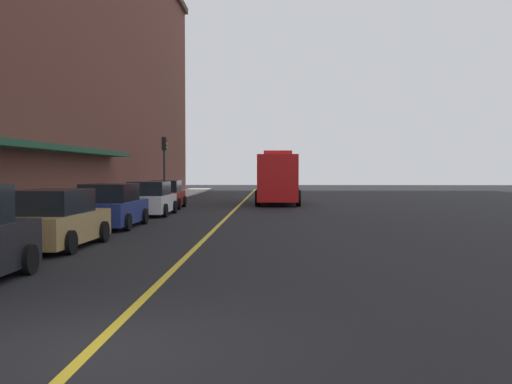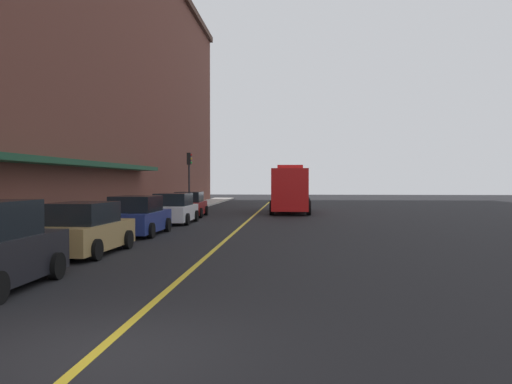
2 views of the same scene
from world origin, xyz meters
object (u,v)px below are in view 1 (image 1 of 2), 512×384
(parked_car_3, at_px, (150,199))
(parked_car_4, at_px, (166,195))
(parking_meter_2, at_px, (58,203))
(traffic_light_near, at_px, (164,156))
(parked_car_1, at_px, (55,221))
(fire_truck, at_px, (278,179))
(parking_meter_0, at_px, (65,202))
(parked_car_2, at_px, (111,207))

(parked_car_3, height_order, parked_car_4, parked_car_3)
(parking_meter_2, relative_size, traffic_light_near, 0.31)
(parked_car_1, xyz_separation_m, traffic_light_near, (-1.35, 23.43, 2.38))
(parked_car_1, bearing_deg, fire_truck, -14.14)
(parking_meter_2, bearing_deg, parking_meter_0, 90.00)
(parked_car_4, distance_m, parking_meter_2, 13.44)
(fire_truck, height_order, parking_meter_2, fire_truck)
(parking_meter_2, bearing_deg, fire_truck, 67.23)
(fire_truck, xyz_separation_m, parking_meter_2, (-7.82, -18.63, -0.56))
(parked_car_2, xyz_separation_m, parked_car_4, (-0.00, 11.38, -0.03))
(traffic_light_near, bearing_deg, parked_car_4, -78.39)
(parked_car_3, height_order, traffic_light_near, traffic_light_near)
(fire_truck, xyz_separation_m, parking_meter_0, (-7.82, -17.94, -0.56))
(parked_car_2, xyz_separation_m, fire_truck, (6.50, 16.63, 0.83))
(parked_car_2, relative_size, parking_meter_0, 3.35)
(parked_car_4, distance_m, fire_truck, 8.41)
(parked_car_4, bearing_deg, parked_car_1, 178.39)
(parked_car_1, xyz_separation_m, parked_car_2, (-0.09, 5.97, 0.01))
(parked_car_2, bearing_deg, parked_car_3, -1.66)
(parked_car_3, xyz_separation_m, parking_meter_2, (-1.50, -8.12, 0.28))
(parked_car_4, distance_m, traffic_light_near, 6.65)
(traffic_light_near, bearing_deg, parked_car_3, -82.78)
(fire_truck, bearing_deg, parked_car_2, -20.57)
(parking_meter_0, bearing_deg, traffic_light_near, 89.81)
(parked_car_4, xyz_separation_m, traffic_light_near, (-1.25, 6.08, 2.40))
(parked_car_4, height_order, parking_meter_2, parked_car_4)
(parked_car_1, distance_m, parking_meter_0, 4.87)
(parking_meter_2, distance_m, traffic_light_near, 19.57)
(parked_car_2, relative_size, traffic_light_near, 1.03)
(parked_car_3, relative_size, parking_meter_2, 3.17)
(parked_car_2, height_order, parked_car_4, parked_car_2)
(fire_truck, relative_size, parking_meter_2, 6.86)
(parked_car_4, bearing_deg, traffic_light_near, 9.68)
(parked_car_3, relative_size, fire_truck, 0.46)
(parked_car_3, bearing_deg, traffic_light_near, 7.12)
(parked_car_2, bearing_deg, traffic_light_near, 4.16)
(parked_car_2, distance_m, parking_meter_0, 1.88)
(parked_car_3, bearing_deg, fire_truck, -31.12)
(parking_meter_2, height_order, traffic_light_near, traffic_light_near)
(parked_car_3, height_order, parking_meter_0, parked_car_3)
(parked_car_1, distance_m, traffic_light_near, 23.58)
(parked_car_3, distance_m, traffic_light_near, 11.67)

